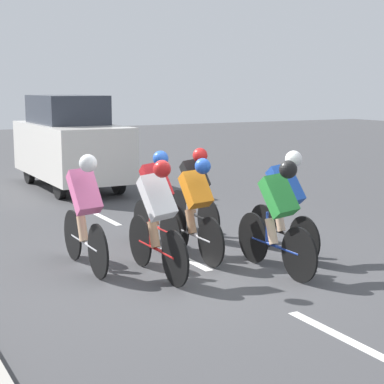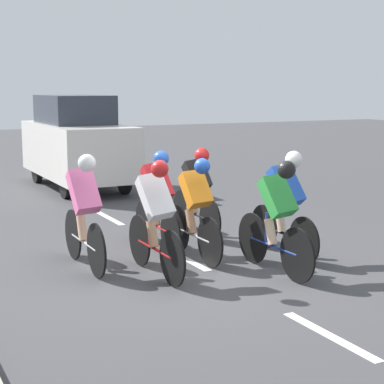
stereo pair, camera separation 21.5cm
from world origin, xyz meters
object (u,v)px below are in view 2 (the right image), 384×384
cyclist_black (197,189)px  cyclist_white (155,216)px  cyclist_red (157,197)px  cyclist_green (277,214)px  cyclist_orange (195,207)px  support_car (77,142)px  cyclist_blue (286,200)px  cyclist_pink (84,209)px

cyclist_black → cyclist_white: cyclist_white is taller
cyclist_white → cyclist_red: 1.43m
cyclist_green → cyclist_red: 2.06m
cyclist_orange → cyclist_white: size_ratio=0.96×
cyclist_white → support_car: 7.72m
support_car → cyclist_white: bearing=80.4°
cyclist_white → support_car: support_car is taller
cyclist_orange → cyclist_red: size_ratio=1.03×
cyclist_green → cyclist_red: (0.84, -1.88, 0.01)m
cyclist_green → support_car: (0.16, -8.19, 0.31)m
cyclist_black → cyclist_white: (1.52, 1.80, 0.02)m
cyclist_blue → cyclist_green: bearing=47.4°
cyclist_blue → support_car: support_car is taller
cyclist_white → cyclist_pink: cyclist_pink is taller
cyclist_green → support_car: 8.19m
cyclist_orange → cyclist_red: cyclist_red is taller
cyclist_orange → support_car: size_ratio=0.40×
cyclist_orange → cyclist_blue: (-1.20, 0.46, 0.06)m
cyclist_black → cyclist_blue: bearing=106.1°
cyclist_blue → cyclist_red: (1.42, -1.25, -0.03)m
cyclist_red → cyclist_pink: bearing=23.0°
cyclist_black → cyclist_pink: size_ratio=0.97×
cyclist_blue → cyclist_pink: 2.81m
cyclist_black → cyclist_blue: size_ratio=1.01×
cyclist_pink → cyclist_blue: bearing=165.6°
cyclist_red → cyclist_orange: bearing=106.0°
cyclist_white → cyclist_black: bearing=-130.1°
cyclist_green → cyclist_white: (1.44, -0.58, 0.01)m
cyclist_red → support_car: 6.36m
cyclist_red → cyclist_pink: (1.30, 0.55, 0.02)m
cyclist_blue → cyclist_pink: cyclist_pink is taller
cyclist_orange → cyclist_red: bearing=-74.0°
cyclist_orange → cyclist_white: 0.97m
cyclist_green → cyclist_blue: cyclist_blue is taller
cyclist_black → cyclist_red: (0.92, 0.50, 0.02)m
cyclist_blue → cyclist_pink: size_ratio=0.96×
cyclist_blue → cyclist_white: bearing=1.4°
cyclist_blue → cyclist_pink: (2.72, -0.70, -0.01)m
cyclist_green → cyclist_red: cyclist_green is taller
cyclist_orange → cyclist_green: bearing=119.6°
cyclist_green → cyclist_white: 1.56m
cyclist_green → cyclist_black: 2.38m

